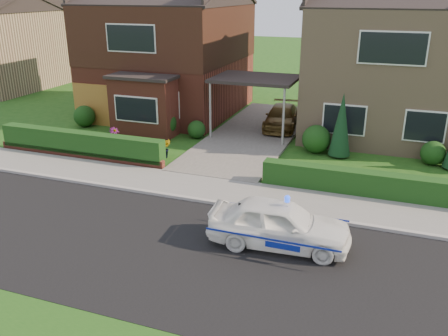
% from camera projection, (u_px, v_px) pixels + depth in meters
% --- Properties ---
extents(ground, '(120.00, 120.00, 0.00)m').
position_uv_depth(ground, '(140.00, 243.00, 13.02)').
color(ground, '#1A4A13').
rests_on(ground, ground).
extents(road, '(60.00, 6.00, 0.02)m').
position_uv_depth(road, '(140.00, 243.00, 13.02)').
color(road, black).
rests_on(road, ground).
extents(kerb, '(60.00, 0.16, 0.12)m').
position_uv_depth(kerb, '(186.00, 198.00, 15.68)').
color(kerb, '#9E9993').
rests_on(kerb, ground).
extents(sidewalk, '(60.00, 2.00, 0.10)m').
position_uv_depth(sidewalk, '(198.00, 187.00, 16.61)').
color(sidewalk, slate).
rests_on(sidewalk, ground).
extents(driveway, '(3.80, 12.00, 0.12)m').
position_uv_depth(driveway, '(254.00, 134.00, 22.67)').
color(driveway, '#666059').
rests_on(driveway, ground).
extents(house_left, '(7.50, 9.53, 7.25)m').
position_uv_depth(house_left, '(169.00, 43.00, 25.74)').
color(house_left, brown).
rests_on(house_left, ground).
extents(house_right, '(7.50, 8.06, 7.25)m').
position_uv_depth(house_right, '(393.00, 55.00, 22.17)').
color(house_right, tan).
rests_on(house_right, ground).
extents(carport_link, '(3.80, 3.00, 2.77)m').
position_uv_depth(carport_link, '(255.00, 80.00, 21.71)').
color(carport_link, black).
rests_on(carport_link, ground).
extents(garage_door, '(2.20, 0.10, 2.10)m').
position_uv_depth(garage_door, '(93.00, 105.00, 24.04)').
color(garage_door, brown).
rests_on(garage_door, ground).
extents(dwarf_wall, '(7.70, 0.25, 0.36)m').
position_uv_depth(dwarf_wall, '(80.00, 154.00, 19.47)').
color(dwarf_wall, brown).
rests_on(dwarf_wall, ground).
extents(hedge_left, '(7.50, 0.55, 0.90)m').
position_uv_depth(hedge_left, '(82.00, 157.00, 19.66)').
color(hedge_left, '#123811').
rests_on(hedge_left, ground).
extents(hedge_right, '(7.50, 0.55, 0.80)m').
position_uv_depth(hedge_right, '(372.00, 198.00, 15.87)').
color(hedge_right, '#123811').
rests_on(hedge_right, ground).
extents(shrub_left_far, '(1.08, 1.08, 1.08)m').
position_uv_depth(shrub_left_far, '(84.00, 116.00, 23.89)').
color(shrub_left_far, '#123811').
rests_on(shrub_left_far, ground).
extents(shrub_left_mid, '(1.32, 1.32, 1.32)m').
position_uv_depth(shrub_left_mid, '(163.00, 123.00, 22.24)').
color(shrub_left_mid, '#123811').
rests_on(shrub_left_mid, ground).
extents(shrub_left_near, '(0.84, 0.84, 0.84)m').
position_uv_depth(shrub_left_near, '(197.00, 129.00, 22.08)').
color(shrub_left_near, '#123811').
rests_on(shrub_left_near, ground).
extents(shrub_right_near, '(1.20, 1.20, 1.20)m').
position_uv_depth(shrub_right_near, '(316.00, 139.00, 20.05)').
color(shrub_right_near, '#123811').
rests_on(shrub_right_near, ground).
extents(shrub_right_mid, '(0.96, 0.96, 0.96)m').
position_uv_depth(shrub_right_mid, '(433.00, 153.00, 18.71)').
color(shrub_right_mid, '#123811').
rests_on(shrub_right_mid, ground).
extents(conifer_a, '(0.90, 0.90, 2.60)m').
position_uv_depth(conifer_a, '(341.00, 127.00, 19.31)').
color(conifer_a, black).
rests_on(conifer_a, ground).
extents(police_car, '(3.51, 3.92, 1.47)m').
position_uv_depth(police_car, '(279.00, 224.00, 12.70)').
color(police_car, white).
rests_on(police_car, ground).
extents(driveway_car, '(1.88, 3.82, 1.07)m').
position_uv_depth(driveway_car, '(282.00, 117.00, 23.29)').
color(driveway_car, brown).
rests_on(driveway_car, driveway).
extents(potted_plant_a, '(0.51, 0.41, 0.84)m').
position_uv_depth(potted_plant_a, '(124.00, 126.00, 22.67)').
color(potted_plant_a, gray).
rests_on(potted_plant_a, ground).
extents(potted_plant_b, '(0.56, 0.53, 0.81)m').
position_uv_depth(potted_plant_b, '(165.00, 149.00, 19.45)').
color(potted_plant_b, gray).
rests_on(potted_plant_b, ground).
extents(potted_plant_c, '(0.64, 0.64, 0.84)m').
position_uv_depth(potted_plant_c, '(114.00, 137.00, 20.88)').
color(potted_plant_c, gray).
rests_on(potted_plant_c, ground).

